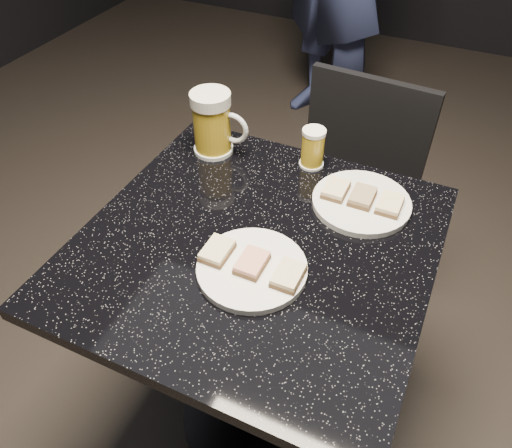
# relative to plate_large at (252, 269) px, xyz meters

# --- Properties ---
(floor) EXTENTS (6.00, 6.00, 0.00)m
(floor) POSITION_rel_plate_large_xyz_m (-0.03, 0.07, -0.76)
(floor) COLOR black
(floor) RESTS_ON ground
(plate_large) EXTENTS (0.21, 0.21, 0.01)m
(plate_large) POSITION_rel_plate_large_xyz_m (0.00, 0.00, 0.00)
(plate_large) COLOR white
(plate_large) RESTS_ON table
(plate_small) EXTENTS (0.22, 0.22, 0.01)m
(plate_small) POSITION_rel_plate_large_xyz_m (0.14, 0.28, 0.00)
(plate_small) COLOR white
(plate_small) RESTS_ON table
(table) EXTENTS (0.70, 0.70, 0.75)m
(table) POSITION_rel_plate_large_xyz_m (-0.03, 0.07, -0.25)
(table) COLOR black
(table) RESTS_ON floor
(beer_mug) EXTENTS (0.14, 0.10, 0.16)m
(beer_mug) POSITION_rel_plate_large_xyz_m (-0.26, 0.33, 0.07)
(beer_mug) COLOR white
(beer_mug) RESTS_ON table
(beer_tumbler) EXTENTS (0.06, 0.06, 0.10)m
(beer_tumbler) POSITION_rel_plate_large_xyz_m (-0.02, 0.37, 0.04)
(beer_tumbler) COLOR silver
(beer_tumbler) RESTS_ON table
(chair) EXTENTS (0.38, 0.38, 0.85)m
(chair) POSITION_rel_plate_large_xyz_m (0.04, 0.57, -0.26)
(chair) COLOR black
(chair) RESTS_ON floor
(canapes_on_plate_large) EXTENTS (0.20, 0.07, 0.02)m
(canapes_on_plate_large) POSITION_rel_plate_large_xyz_m (-0.00, 0.00, 0.02)
(canapes_on_plate_large) COLOR #4C3521
(canapes_on_plate_large) RESTS_ON plate_large
(canapes_on_plate_small) EXTENTS (0.17, 0.07, 0.02)m
(canapes_on_plate_small) POSITION_rel_plate_large_xyz_m (0.14, 0.28, 0.02)
(canapes_on_plate_small) COLOR #4C3521
(canapes_on_plate_small) RESTS_ON plate_small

